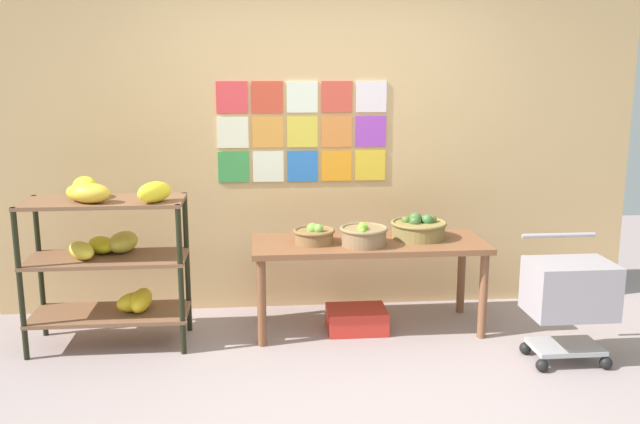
{
  "coord_description": "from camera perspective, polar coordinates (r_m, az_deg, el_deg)",
  "views": [
    {
      "loc": [
        -0.47,
        -3.45,
        1.84
      ],
      "look_at": [
        -0.07,
        0.92,
        0.92
      ],
      "focal_mm": 38.32,
      "sensor_mm": 36.0,
      "label": 1
    }
  ],
  "objects": [
    {
      "name": "ground",
      "position": [
        3.94,
        2.35,
        -15.99
      ],
      "size": [
        9.38,
        9.38,
        0.0
      ],
      "primitive_type": "plane",
      "color": "gray"
    },
    {
      "name": "fruit_basket_centre",
      "position": [
        4.76,
        -0.49,
        -1.91
      ],
      "size": [
        0.29,
        0.29,
        0.14
      ],
      "color": "olive",
      "rests_on": "display_table"
    },
    {
      "name": "fruit_basket_left",
      "position": [
        4.7,
        3.67,
        -1.93
      ],
      "size": [
        0.33,
        0.33,
        0.16
      ],
      "color": "olive",
      "rests_on": "display_table"
    },
    {
      "name": "banana_shelf_unit",
      "position": [
        4.74,
        -17.2,
        -2.72
      ],
      "size": [
        1.04,
        0.55,
        1.15
      ],
      "color": "black",
      "rests_on": "ground"
    },
    {
      "name": "fruit_basket_right",
      "position": [
        4.95,
        8.22,
        -1.3
      ],
      "size": [
        0.4,
        0.4,
        0.18
      ],
      "color": "olive",
      "rests_on": "display_table"
    },
    {
      "name": "display_table",
      "position": [
        4.86,
        4.08,
        -3.3
      ],
      "size": [
        1.65,
        0.63,
        0.65
      ],
      "color": "brown",
      "rests_on": "ground"
    },
    {
      "name": "back_wall_with_art",
      "position": [
        5.21,
        -0.04,
        7.56
      ],
      "size": [
        4.91,
        0.07,
        2.9
      ],
      "color": "tan",
      "rests_on": "ground"
    },
    {
      "name": "produce_crate_under_table",
      "position": [
        4.95,
        3.07,
        -8.94
      ],
      "size": [
        0.42,
        0.31,
        0.17
      ],
      "primitive_type": "cube",
      "color": "red",
      "rests_on": "ground"
    },
    {
      "name": "shopping_cart",
      "position": [
        4.6,
        20.11,
        -6.38
      ],
      "size": [
        0.51,
        0.41,
        0.8
      ],
      "rotation": [
        0.0,
        0.0,
        -0.01
      ],
      "color": "black",
      "rests_on": "ground"
    }
  ]
}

